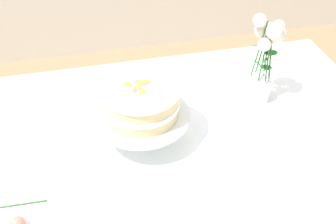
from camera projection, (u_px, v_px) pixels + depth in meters
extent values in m
cube|color=white|center=(184.00, 146.00, 1.25)|extent=(1.40, 1.00, 0.03)
cylinder|color=brown|center=(20.00, 167.00, 1.68)|extent=(0.06, 0.06, 0.71)
cylinder|color=brown|center=(283.00, 124.00, 1.89)|extent=(0.06, 0.06, 0.71)
cube|color=white|center=(143.00, 138.00, 1.25)|extent=(0.35, 0.35, 0.00)
cylinder|color=silver|center=(143.00, 136.00, 1.25)|extent=(0.11, 0.11, 0.01)
cylinder|color=silver|center=(143.00, 126.00, 1.22)|extent=(0.03, 0.03, 0.07)
cylinder|color=silver|center=(142.00, 115.00, 1.19)|extent=(0.29, 0.29, 0.01)
cylinder|color=beige|center=(142.00, 109.00, 1.18)|extent=(0.22, 0.22, 0.04)
cylinder|color=white|center=(141.00, 102.00, 1.16)|extent=(0.23, 0.23, 0.02)
cylinder|color=beige|center=(141.00, 95.00, 1.15)|extent=(0.22, 0.22, 0.04)
cylinder|color=white|center=(140.00, 88.00, 1.13)|extent=(0.23, 0.23, 0.02)
ellipsoid|color=#E56B51|center=(139.00, 82.00, 1.13)|extent=(0.04, 0.03, 0.01)
ellipsoid|color=#E56B51|center=(135.00, 89.00, 1.10)|extent=(0.02, 0.03, 0.00)
ellipsoid|color=#E56B51|center=(142.00, 83.00, 1.12)|extent=(0.04, 0.03, 0.00)
ellipsoid|color=yellow|center=(142.00, 92.00, 1.09)|extent=(0.03, 0.03, 0.01)
ellipsoid|color=orange|center=(144.00, 82.00, 1.13)|extent=(0.03, 0.02, 0.01)
ellipsoid|color=orange|center=(141.00, 83.00, 1.12)|extent=(0.03, 0.03, 0.01)
ellipsoid|color=pink|center=(126.00, 88.00, 1.11)|extent=(0.03, 0.04, 0.00)
ellipsoid|color=yellow|center=(138.00, 87.00, 1.11)|extent=(0.03, 0.03, 0.00)
ellipsoid|color=orange|center=(127.00, 85.00, 1.12)|extent=(0.04, 0.04, 0.00)
cylinder|color=silver|center=(259.00, 91.00, 1.39)|extent=(0.08, 0.08, 0.06)
cone|color=silver|center=(261.00, 78.00, 1.36)|extent=(0.09, 0.09, 0.05)
cylinder|color=#2D6028|center=(271.00, 53.00, 1.30)|extent=(0.02, 0.01, 0.19)
sphere|color=silver|center=(278.00, 27.00, 1.24)|extent=(0.04, 0.04, 0.04)
ellipsoid|color=#236B2D|center=(271.00, 53.00, 1.30)|extent=(0.05, 0.02, 0.02)
cylinder|color=#2D6028|center=(267.00, 54.00, 1.32)|extent=(0.02, 0.02, 0.16)
sphere|color=white|center=(271.00, 31.00, 1.28)|extent=(0.06, 0.06, 0.06)
ellipsoid|color=#236B2D|center=(266.00, 49.00, 1.32)|extent=(0.04, 0.05, 0.02)
cylinder|color=#2D6028|center=(261.00, 54.00, 1.32)|extent=(0.01, 0.03, 0.16)
sphere|color=beige|center=(263.00, 30.00, 1.27)|extent=(0.05, 0.05, 0.05)
ellipsoid|color=#236B2D|center=(257.00, 63.00, 1.35)|extent=(0.03, 0.05, 0.02)
cylinder|color=#2D6028|center=(259.00, 50.00, 1.29)|extent=(0.03, 0.01, 0.21)
sphere|color=silver|center=(260.00, 20.00, 1.23)|extent=(0.04, 0.04, 0.04)
ellipsoid|color=#236B2D|center=(259.00, 46.00, 1.29)|extent=(0.05, 0.04, 0.01)
cylinder|color=#2D6028|center=(262.00, 62.00, 1.30)|extent=(0.02, 0.02, 0.14)
sphere|color=silver|center=(265.00, 45.00, 1.25)|extent=(0.04, 0.04, 0.04)
ellipsoid|color=#236B2D|center=(265.00, 61.00, 1.29)|extent=(0.05, 0.04, 0.01)
cylinder|color=#2D6028|center=(268.00, 56.00, 1.28)|extent=(0.01, 0.02, 0.19)
sphere|color=beige|center=(275.00, 31.00, 1.22)|extent=(0.05, 0.05, 0.05)
cylinder|color=#2D6028|center=(271.00, 57.00, 1.30)|extent=(0.02, 0.02, 0.17)
sphere|color=beige|center=(278.00, 34.00, 1.24)|extent=(0.06, 0.06, 0.06)
ellipsoid|color=#236B2D|center=(266.00, 67.00, 1.32)|extent=(0.05, 0.04, 0.01)
cylinder|color=#2D6028|center=(22.00, 204.00, 1.05)|extent=(0.13, 0.01, 0.01)
sphere|color=#ED7260|center=(17.00, 224.00, 0.99)|extent=(0.04, 0.04, 0.04)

